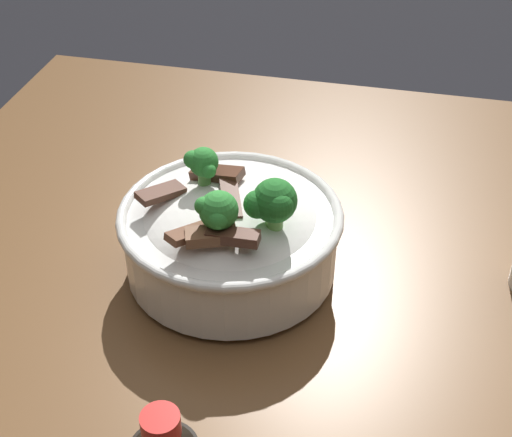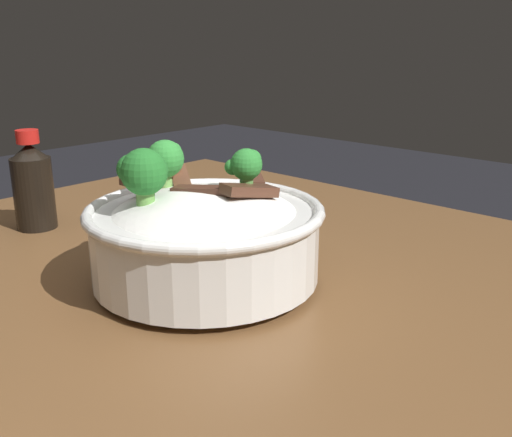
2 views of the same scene
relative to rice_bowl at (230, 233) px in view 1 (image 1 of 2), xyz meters
name	(u,v)px [view 1 (image 1 of 2)]	position (x,y,z in m)	size (l,w,h in m)	color
dining_table	(345,368)	(-0.14, -0.01, -0.19)	(1.19, 1.00, 0.82)	brown
rice_bowl	(230,233)	(0.00, 0.00, 0.00)	(0.25, 0.25, 0.15)	white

